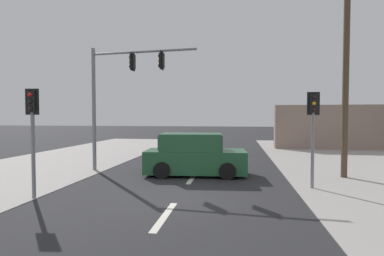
{
  "coord_description": "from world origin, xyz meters",
  "views": [
    {
      "loc": [
        1.9,
        -9.7,
        2.67
      ],
      "look_at": [
        -0.17,
        4.0,
        2.13
      ],
      "focal_mm": 28.0,
      "sensor_mm": 36.0,
      "label": 1
    }
  ],
  "objects_px": {
    "utility_pole_midground_right": "(346,67)",
    "pedestal_signal_right_kerb": "(313,123)",
    "sedan_oncoming_near": "(184,146)",
    "pedestal_signal_left_kerb": "(32,124)",
    "traffic_signal_mast": "(118,86)",
    "suv_oncoming_mid": "(194,156)"
  },
  "relations": [
    {
      "from": "suv_oncoming_mid",
      "to": "traffic_signal_mast",
      "type": "bearing_deg",
      "value": 174.29
    },
    {
      "from": "suv_oncoming_mid",
      "to": "utility_pole_midground_right",
      "type": "bearing_deg",
      "value": 3.34
    },
    {
      "from": "utility_pole_midground_right",
      "to": "pedestal_signal_left_kerb",
      "type": "distance_m",
      "value": 12.45
    },
    {
      "from": "pedestal_signal_right_kerb",
      "to": "suv_oncoming_mid",
      "type": "bearing_deg",
      "value": 157.75
    },
    {
      "from": "pedestal_signal_right_kerb",
      "to": "pedestal_signal_left_kerb",
      "type": "distance_m",
      "value": 9.68
    },
    {
      "from": "pedestal_signal_right_kerb",
      "to": "sedan_oncoming_near",
      "type": "bearing_deg",
      "value": 127.67
    },
    {
      "from": "traffic_signal_mast",
      "to": "suv_oncoming_mid",
      "type": "xyz_separation_m",
      "value": [
        3.78,
        -0.38,
        -3.26
      ]
    },
    {
      "from": "suv_oncoming_mid",
      "to": "sedan_oncoming_near",
      "type": "height_order",
      "value": "suv_oncoming_mid"
    },
    {
      "from": "pedestal_signal_left_kerb",
      "to": "sedan_oncoming_near",
      "type": "relative_size",
      "value": 0.84
    },
    {
      "from": "sedan_oncoming_near",
      "to": "suv_oncoming_mid",
      "type": "bearing_deg",
      "value": -75.54
    },
    {
      "from": "pedestal_signal_right_kerb",
      "to": "pedestal_signal_left_kerb",
      "type": "relative_size",
      "value": 1.0
    },
    {
      "from": "utility_pole_midground_right",
      "to": "pedestal_signal_right_kerb",
      "type": "distance_m",
      "value": 3.79
    },
    {
      "from": "traffic_signal_mast",
      "to": "suv_oncoming_mid",
      "type": "distance_m",
      "value": 5.01
    },
    {
      "from": "traffic_signal_mast",
      "to": "suv_oncoming_mid",
      "type": "bearing_deg",
      "value": -5.71
    },
    {
      "from": "utility_pole_midground_right",
      "to": "sedan_oncoming_near",
      "type": "bearing_deg",
      "value": 144.37
    },
    {
      "from": "pedestal_signal_right_kerb",
      "to": "pedestal_signal_left_kerb",
      "type": "xyz_separation_m",
      "value": [
        -9.29,
        -2.71,
        0.0
      ]
    },
    {
      "from": "utility_pole_midground_right",
      "to": "sedan_oncoming_near",
      "type": "relative_size",
      "value": 2.14
    },
    {
      "from": "pedestal_signal_right_kerb",
      "to": "sedan_oncoming_near",
      "type": "height_order",
      "value": "pedestal_signal_right_kerb"
    },
    {
      "from": "sedan_oncoming_near",
      "to": "pedestal_signal_left_kerb",
      "type": "bearing_deg",
      "value": -105.63
    },
    {
      "from": "pedestal_signal_left_kerb",
      "to": "traffic_signal_mast",
      "type": "bearing_deg",
      "value": 80.44
    },
    {
      "from": "suv_oncoming_mid",
      "to": "pedestal_signal_left_kerb",
      "type": "bearing_deg",
      "value": -135.07
    },
    {
      "from": "utility_pole_midground_right",
      "to": "pedestal_signal_right_kerb",
      "type": "height_order",
      "value": "utility_pole_midground_right"
    }
  ]
}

